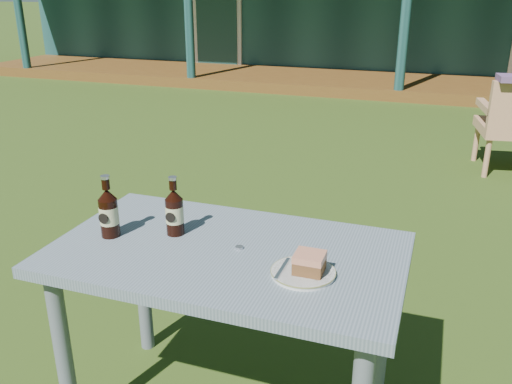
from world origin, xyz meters
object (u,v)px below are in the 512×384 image
at_px(cafe_table, 227,275).
at_px(cola_bottle_near, 174,211).
at_px(cake_slice, 309,263).
at_px(plate, 303,272).
at_px(cola_bottle_far, 109,212).

xyz_separation_m(cafe_table, cola_bottle_near, (-0.22, 0.05, 0.19)).
height_order(cafe_table, cola_bottle_near, cola_bottle_near).
bearing_deg(cake_slice, cola_bottle_near, 165.94).
distance_m(plate, cola_bottle_far, 0.73).
relative_size(cake_slice, cola_bottle_near, 0.42).
distance_m(cafe_table, cola_bottle_near, 0.30).
bearing_deg(cola_bottle_near, plate, -14.69).
bearing_deg(plate, cake_slice, 4.48).
bearing_deg(cola_bottle_far, plate, -3.35).
height_order(plate, cola_bottle_far, cola_bottle_far).
xyz_separation_m(plate, cola_bottle_far, (-0.72, 0.04, 0.08)).
bearing_deg(plate, cola_bottle_far, 176.65).
bearing_deg(cafe_table, cola_bottle_near, 167.06).
distance_m(cake_slice, cola_bottle_far, 0.75).
xyz_separation_m(cafe_table, cola_bottle_far, (-0.43, -0.04, 0.19)).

